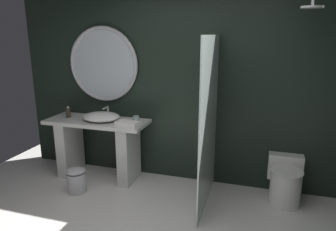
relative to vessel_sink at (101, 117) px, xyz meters
name	(u,v)px	position (x,y,z in m)	size (l,w,h in m)	color
back_wall_panel	(185,87)	(1.08, 0.35, 0.41)	(4.80, 0.10, 2.60)	black
vanity_counter	(98,143)	(-0.08, 0.01, -0.40)	(1.41, 0.55, 0.84)	silver
vessel_sink	(101,117)	(0.00, 0.00, 0.00)	(0.51, 0.42, 0.16)	white
tumbler_cup	(136,120)	(0.50, 0.02, -0.01)	(0.08, 0.08, 0.10)	silver
soap_dispenser	(68,112)	(-0.53, 0.02, 0.02)	(0.06, 0.06, 0.16)	#3D3323
round_wall_mirror	(103,64)	(-0.08, 0.27, 0.68)	(1.04, 0.05, 1.04)	#B7B7BC
shower_glass_panel	(209,124)	(1.51, -0.25, 0.09)	(0.02, 1.11, 1.97)	silver
rain_shower_head	(312,5)	(2.46, -0.23, 1.36)	(0.21, 0.21, 0.28)	#B7B7BC
toilet	(285,180)	(2.41, 0.06, -0.62)	(0.41, 0.57, 0.54)	white
waste_bin	(77,180)	(-0.13, -0.49, -0.73)	(0.24, 0.24, 0.33)	#B7B7BC
folded_hand_towel	(128,124)	(0.47, -0.17, -0.02)	(0.30, 0.16, 0.07)	silver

